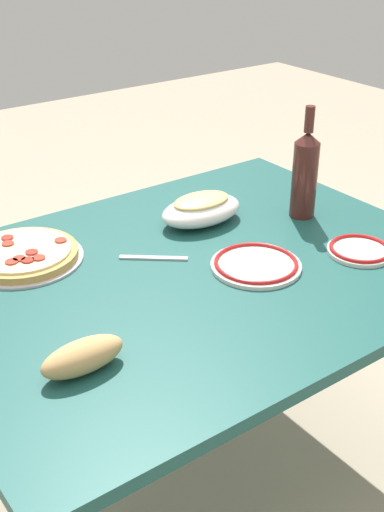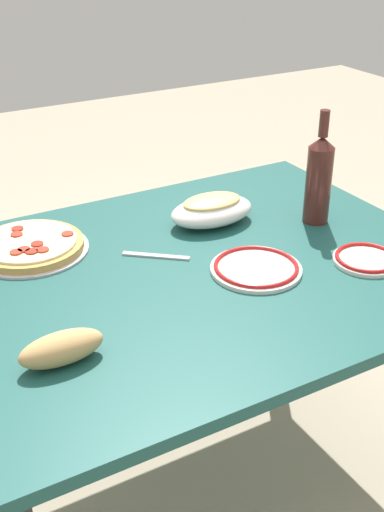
# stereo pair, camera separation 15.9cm
# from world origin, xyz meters

# --- Properties ---
(ground_plane) EXTENTS (8.00, 8.00, 0.00)m
(ground_plane) POSITION_xyz_m (0.00, 0.00, 0.00)
(ground_plane) COLOR tan
(ground_plane) RESTS_ON ground
(dining_table) EXTENTS (1.28, 0.97, 0.71)m
(dining_table) POSITION_xyz_m (0.00, 0.00, 0.60)
(dining_table) COLOR #194C47
(dining_table) RESTS_ON ground
(pepperoni_pizza) EXTENTS (0.30, 0.30, 0.03)m
(pepperoni_pizza) POSITION_xyz_m (0.32, -0.27, 0.72)
(pepperoni_pizza) COLOR #B7B7BC
(pepperoni_pizza) RESTS_ON dining_table
(baked_pasta_dish) EXTENTS (0.24, 0.15, 0.08)m
(baked_pasta_dish) POSITION_xyz_m (-0.17, -0.19, 0.75)
(baked_pasta_dish) COLOR white
(baked_pasta_dish) RESTS_ON dining_table
(wine_bottle) EXTENTS (0.07, 0.07, 0.31)m
(wine_bottle) POSITION_xyz_m (-0.42, -0.06, 0.83)
(wine_bottle) COLOR #471E19
(wine_bottle) RESTS_ON dining_table
(side_plate_near) EXTENTS (0.16, 0.16, 0.02)m
(side_plate_near) POSITION_xyz_m (-0.38, 0.19, 0.72)
(side_plate_near) COLOR white
(side_plate_near) RESTS_ON dining_table
(side_plate_far) EXTENTS (0.22, 0.22, 0.02)m
(side_plate_far) POSITION_xyz_m (-0.12, 0.09, 0.72)
(side_plate_far) COLOR white
(side_plate_far) RESTS_ON dining_table
(bread_loaf) EXTENTS (0.17, 0.07, 0.06)m
(bread_loaf) POSITION_xyz_m (0.40, 0.20, 0.74)
(bread_loaf) COLOR tan
(bread_loaf) RESTS_ON dining_table
(fork_right) EXTENTS (0.14, 0.12, 0.00)m
(fork_right) POSITION_xyz_m (0.05, -0.09, 0.71)
(fork_right) COLOR #B7B7BC
(fork_right) RESTS_ON dining_table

